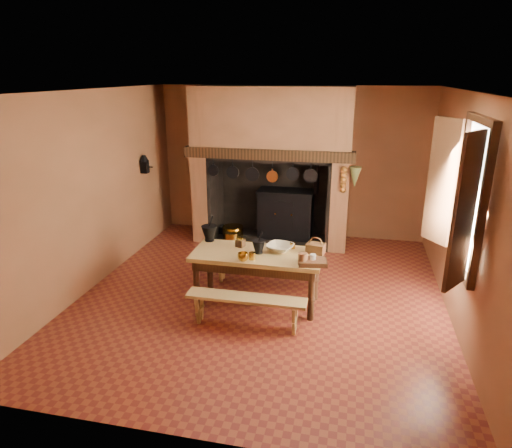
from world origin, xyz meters
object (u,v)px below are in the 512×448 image
at_px(iron_range, 286,213).
at_px(work_table, 257,261).
at_px(wicker_basket, 316,248).
at_px(mixing_bowl, 280,248).
at_px(bench_front, 246,304).
at_px(coffee_grinder, 240,242).

relative_size(iron_range, work_table, 0.93).
bearing_deg(wicker_basket, mixing_bowl, -166.05).
relative_size(bench_front, wicker_basket, 5.64).
distance_m(iron_range, coffee_grinder, 2.54).
relative_size(bench_front, coffee_grinder, 9.14).
bearing_deg(bench_front, wicker_basket, 46.54).
bearing_deg(mixing_bowl, work_table, -152.80).
bearing_deg(iron_range, work_table, -89.62).
bearing_deg(wicker_basket, work_table, -155.95).
bearing_deg(coffee_grinder, wicker_basket, 17.67).
xyz_separation_m(work_table, bench_front, (-0.00, -0.64, -0.31)).
distance_m(work_table, coffee_grinder, 0.37).
relative_size(coffee_grinder, mixing_bowl, 0.46).
bearing_deg(iron_range, wicker_basket, -72.90).
relative_size(coffee_grinder, wicker_basket, 0.62).
bearing_deg(mixing_bowl, iron_range, 96.79).
bearing_deg(wicker_basket, coffee_grinder, -168.77).
bearing_deg(mixing_bowl, bench_front, -109.96).
height_order(iron_range, work_table, iron_range).
distance_m(coffee_grinder, wicker_basket, 1.03).
height_order(iron_range, wicker_basket, iron_range).
relative_size(work_table, coffee_grinder, 10.55).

